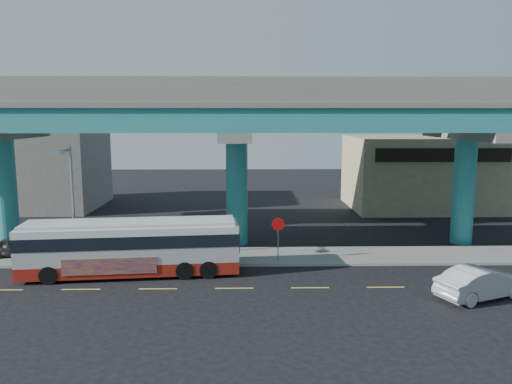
{
  "coord_description": "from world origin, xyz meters",
  "views": [
    {
      "loc": [
        0.61,
        -25.43,
        8.91
      ],
      "look_at": [
        1.23,
        4.0,
        4.47
      ],
      "focal_mm": 35.0,
      "sensor_mm": 36.0,
      "label": 1
    }
  ],
  "objects_px": {
    "parked_car": "(17,247)",
    "transit_bus": "(131,246)",
    "sedan": "(481,283)",
    "street_lamp": "(69,189)",
    "stop_sign": "(278,230)"
  },
  "relations": [
    {
      "from": "transit_bus",
      "to": "street_lamp",
      "type": "xyz_separation_m",
      "value": [
        -3.79,
        1.34,
        3.07
      ]
    },
    {
      "from": "street_lamp",
      "to": "stop_sign",
      "type": "height_order",
      "value": "street_lamp"
    },
    {
      "from": "transit_bus",
      "to": "parked_car",
      "type": "distance_m",
      "value": 8.9
    },
    {
      "from": "sedan",
      "to": "parked_car",
      "type": "distance_m",
      "value": 27.33
    },
    {
      "from": "transit_bus",
      "to": "parked_car",
      "type": "relative_size",
      "value": 3.5
    },
    {
      "from": "sedan",
      "to": "parked_car",
      "type": "height_order",
      "value": "sedan"
    },
    {
      "from": "sedan",
      "to": "street_lamp",
      "type": "relative_size",
      "value": 0.72
    },
    {
      "from": "parked_car",
      "to": "transit_bus",
      "type": "bearing_deg",
      "value": -116.65
    },
    {
      "from": "transit_bus",
      "to": "street_lamp",
      "type": "distance_m",
      "value": 5.06
    },
    {
      "from": "sedan",
      "to": "street_lamp",
      "type": "distance_m",
      "value": 22.94
    },
    {
      "from": "street_lamp",
      "to": "sedan",
      "type": "bearing_deg",
      "value": -13.89
    },
    {
      "from": "parked_car",
      "to": "stop_sign",
      "type": "height_order",
      "value": "stop_sign"
    },
    {
      "from": "street_lamp",
      "to": "transit_bus",
      "type": "bearing_deg",
      "value": -19.5
    },
    {
      "from": "stop_sign",
      "to": "street_lamp",
      "type": "bearing_deg",
      "value": -156.57
    },
    {
      "from": "parked_car",
      "to": "sedan",
      "type": "bearing_deg",
      "value": -109.18
    }
  ]
}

